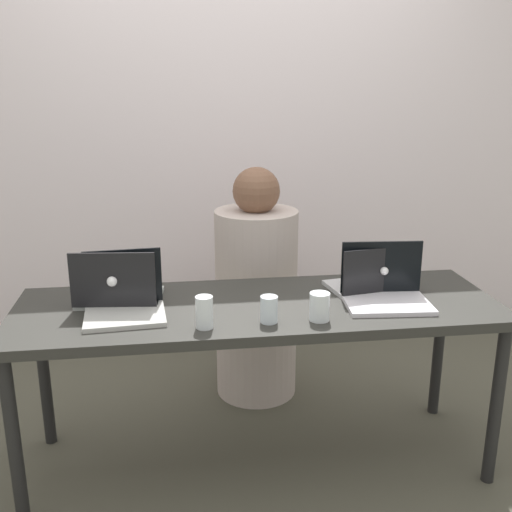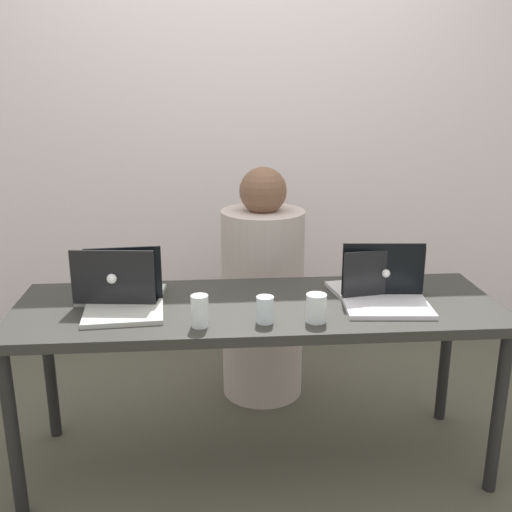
# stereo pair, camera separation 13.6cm
# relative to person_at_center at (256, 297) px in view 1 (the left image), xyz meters

# --- Properties ---
(ground_plane) EXTENTS (12.00, 12.00, 0.00)m
(ground_plane) POSITION_rel_person_at_center_xyz_m (-0.08, -0.61, -0.52)
(ground_plane) COLOR #4D4B3E
(back_wall) EXTENTS (4.99, 0.10, 2.51)m
(back_wall) POSITION_rel_person_at_center_xyz_m (-0.08, 0.61, 0.73)
(back_wall) COLOR white
(back_wall) RESTS_ON ground
(desk) EXTENTS (1.92, 0.63, 0.72)m
(desk) POSITION_rel_person_at_center_xyz_m (-0.08, -0.61, 0.13)
(desk) COLOR #2C2C28
(desk) RESTS_ON ground
(person_at_center) EXTENTS (0.50, 0.50, 1.18)m
(person_at_center) POSITION_rel_person_at_center_xyz_m (0.00, 0.00, 0.00)
(person_at_center) COLOR #BEAFA7
(person_at_center) RESTS_ON ground
(laptop_back_left) EXTENTS (0.35, 0.29, 0.23)m
(laptop_back_left) POSITION_rel_person_at_center_xyz_m (-0.63, -0.53, 0.25)
(laptop_back_left) COLOR #AFB6B5
(laptop_back_left) RESTS_ON desk
(laptop_back_right) EXTENTS (0.38, 0.27, 0.20)m
(laptop_back_right) POSITION_rel_person_at_center_xyz_m (0.43, -0.52, 0.24)
(laptop_back_right) COLOR #B5B5B8
(laptop_back_right) RESTS_ON desk
(laptop_front_left) EXTENTS (0.31, 0.28, 0.23)m
(laptop_front_left) POSITION_rel_person_at_center_xyz_m (-0.59, -0.64, 0.25)
(laptop_front_left) COLOR #B7B8B3
(laptop_front_left) RESTS_ON desk
(laptop_front_right) EXTENTS (0.35, 0.28, 0.23)m
(laptop_front_right) POSITION_rel_person_at_center_xyz_m (0.43, -0.66, 0.25)
(laptop_front_right) COLOR silver
(laptop_front_right) RESTS_ON desk
(water_glass_left) EXTENTS (0.06, 0.06, 0.12)m
(water_glass_left) POSITION_rel_person_at_center_xyz_m (-0.30, -0.81, 0.25)
(water_glass_left) COLOR white
(water_glass_left) RESTS_ON desk
(water_glass_center) EXTENTS (0.06, 0.06, 0.10)m
(water_glass_center) POSITION_rel_person_at_center_xyz_m (-0.06, -0.79, 0.24)
(water_glass_center) COLOR silver
(water_glass_center) RESTS_ON desk
(water_glass_right) EXTENTS (0.08, 0.08, 0.11)m
(water_glass_right) POSITION_rel_person_at_center_xyz_m (0.12, -0.80, 0.24)
(water_glass_right) COLOR white
(water_glass_right) RESTS_ON desk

